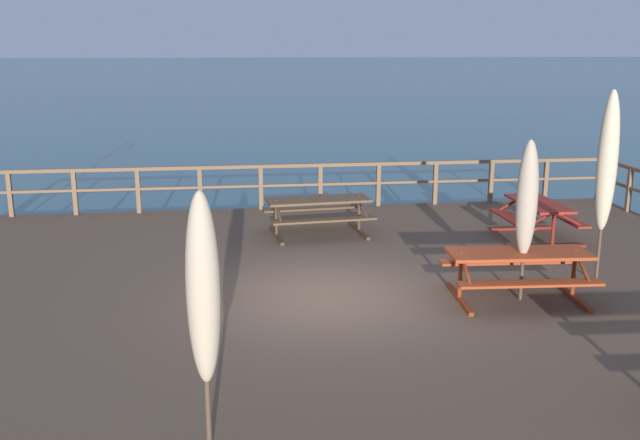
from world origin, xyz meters
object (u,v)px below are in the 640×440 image
object	(u,v)px
picnic_table_mid_centre	(318,208)
picnic_table_mid_right	(518,264)
picnic_table_front_left	(538,212)
patio_umbrella_short_mid	(203,291)
patio_umbrella_short_front	(607,162)
patio_umbrella_tall_mid_left	(527,200)

from	to	relation	value
picnic_table_mid_centre	picnic_table_mid_right	bearing A→B (deg)	-59.40
picnic_table_mid_centre	picnic_table_front_left	bearing A→B (deg)	-11.94
patio_umbrella_short_mid	patio_umbrella_short_front	bearing A→B (deg)	34.32
patio_umbrella_tall_mid_left	picnic_table_front_left	bearing A→B (deg)	62.38
patio_umbrella_tall_mid_left	patio_umbrella_short_mid	distance (m)	6.01
patio_umbrella_tall_mid_left	patio_umbrella_short_mid	bearing A→B (deg)	-142.04
picnic_table_mid_right	picnic_table_mid_centre	bearing A→B (deg)	120.60
picnic_table_front_left	patio_umbrella_short_mid	xyz separation A→B (m)	(-6.52, -7.11, 1.10)
picnic_table_front_left	patio_umbrella_short_front	distance (m)	3.16
picnic_table_mid_right	patio_umbrella_short_front	world-z (taller)	patio_umbrella_short_front
picnic_table_front_left	patio_umbrella_short_front	bearing A→B (deg)	-94.01
patio_umbrella_short_front	patio_umbrella_tall_mid_left	bearing A→B (deg)	-158.56
picnic_table_mid_right	patio_umbrella_tall_mid_left	distance (m)	1.03
picnic_table_mid_centre	patio_umbrella_tall_mid_left	xyz separation A→B (m)	(2.61, -4.35, 1.03)
picnic_table_front_left	patio_umbrella_tall_mid_left	xyz separation A→B (m)	(-1.79, -3.42, 1.04)
picnic_table_mid_right	picnic_table_front_left	distance (m)	3.86
picnic_table_front_left	patio_umbrella_short_mid	distance (m)	9.72
picnic_table_mid_centre	patio_umbrella_tall_mid_left	world-z (taller)	patio_umbrella_tall_mid_left
picnic_table_mid_centre	patio_umbrella_short_front	distance (m)	5.80
picnic_table_front_left	patio_umbrella_short_mid	world-z (taller)	patio_umbrella_short_mid
patio_umbrella_short_mid	picnic_table_mid_centre	bearing A→B (deg)	75.19
picnic_table_mid_right	patio_umbrella_short_front	size ratio (longest dim) A/B	0.70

